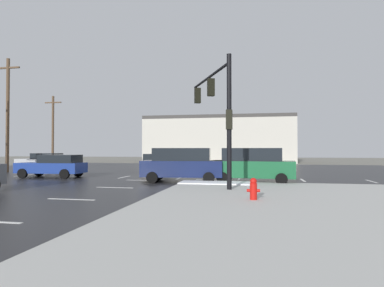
{
  "coord_description": "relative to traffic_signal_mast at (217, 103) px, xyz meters",
  "views": [
    {
      "loc": [
        7.07,
        -21.61,
        1.97
      ],
      "look_at": [
        1.69,
        5.98,
        2.48
      ],
      "focal_mm": 30.51,
      "sensor_mm": 36.0,
      "label": 1
    }
  ],
  "objects": [
    {
      "name": "suv_green",
      "position": [
        1.76,
        2.9,
        -3.24
      ],
      "size": [
        4.95,
        2.48,
        2.03
      ],
      "rotation": [
        0.0,
        0.0,
        -0.08
      ],
      "color": "#195933",
      "rests_on": "road_asphalt"
    },
    {
      "name": "sedan_tan",
      "position": [
        -6.19,
        10.43,
        -3.48
      ],
      "size": [
        2.22,
        4.61,
        1.58
      ],
      "rotation": [
        0.0,
        0.0,
        1.52
      ],
      "color": "tan",
      "rests_on": "road_asphalt"
    },
    {
      "name": "utility_pole_distant",
      "position": [
        -22.75,
        19.71,
        0.17
      ],
      "size": [
        2.2,
        0.28,
        8.59
      ],
      "color": "brown",
      "rests_on": "ground_plane"
    },
    {
      "name": "traffic_signal_mast",
      "position": [
        0.0,
        0.0,
        0.0
      ],
      "size": [
        2.84,
        5.84,
        6.24
      ],
      "rotation": [
        0.0,
        0.0,
        2.01
      ],
      "color": "black",
      "rests_on": "sidewalk_corner"
    },
    {
      "name": "utility_pole_far",
      "position": [
        -18.9,
        7.7,
        0.77
      ],
      "size": [
        2.2,
        0.28,
        9.77
      ],
      "color": "brown",
      "rests_on": "ground_plane"
    },
    {
      "name": "fire_hydrant",
      "position": [
        1.84,
        -4.45,
        -3.8
      ],
      "size": [
        0.48,
        0.26,
        0.79
      ],
      "color": "red",
      "rests_on": "sidewalk_corner"
    },
    {
      "name": "suv_navy",
      "position": [
        -2.42,
        2.59,
        -3.24
      ],
      "size": [
        4.98,
        2.55,
        2.03
      ],
      "rotation": [
        0.0,
        0.0,
        0.1
      ],
      "color": "#141E47",
      "rests_on": "road_asphalt"
    },
    {
      "name": "ground_plane",
      "position": [
        -5.15,
        5.04,
        -4.33
      ],
      "size": [
        120.0,
        120.0,
        0.0
      ],
      "primitive_type": "plane",
      "color": "slate"
    },
    {
      "name": "road_asphalt",
      "position": [
        -5.15,
        5.04,
        -4.32
      ],
      "size": [
        44.0,
        44.0,
        0.02
      ],
      "primitive_type": "cube",
      "color": "#232326",
      "rests_on": "ground_plane"
    },
    {
      "name": "snow_strip_curbside",
      "position": [
        -0.15,
        1.04,
        -4.16
      ],
      "size": [
        4.0,
        1.6,
        0.06
      ],
      "primitive_type": "cube",
      "color": "white",
      "rests_on": "sidewalk_corner"
    },
    {
      "name": "strip_building_background",
      "position": [
        -3.52,
        33.1,
        -0.86
      ],
      "size": [
        21.97,
        8.0,
        6.94
      ],
      "color": "beige",
      "rests_on": "ground_plane"
    },
    {
      "name": "lane_markings",
      "position": [
        -3.94,
        3.66,
        -4.31
      ],
      "size": [
        36.15,
        36.15,
        0.01
      ],
      "color": "silver",
      "rests_on": "road_asphalt"
    },
    {
      "name": "sedan_silver",
      "position": [
        -18.51,
        11.82,
        -3.48
      ],
      "size": [
        4.58,
        2.11,
        1.58
      ],
      "rotation": [
        0.0,
        0.0,
        3.12
      ],
      "color": "#B7BABF",
      "rests_on": "road_asphalt"
    },
    {
      "name": "sedan_blue",
      "position": [
        -11.81,
        3.75,
        -3.48
      ],
      "size": [
        4.59,
        2.16,
        1.58
      ],
      "rotation": [
        0.0,
        0.0,
        3.18
      ],
      "color": "navy",
      "rests_on": "road_asphalt"
    }
  ]
}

